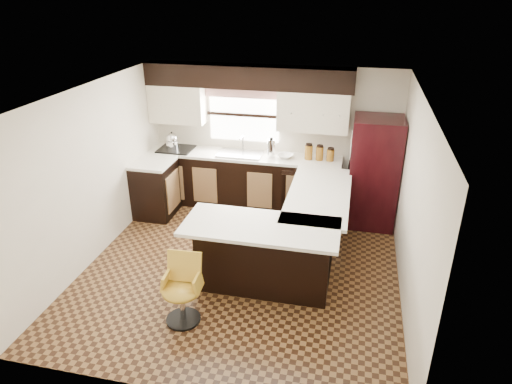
% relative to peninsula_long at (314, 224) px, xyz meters
% --- Properties ---
extents(floor, '(4.40, 4.40, 0.00)m').
position_rel_peninsula_long_xyz_m(floor, '(-0.90, -0.62, -0.45)').
color(floor, '#49301A').
rests_on(floor, ground).
extents(ceiling, '(4.40, 4.40, 0.00)m').
position_rel_peninsula_long_xyz_m(ceiling, '(-0.90, -0.62, 1.95)').
color(ceiling, silver).
rests_on(ceiling, wall_back).
extents(wall_back, '(4.40, 0.00, 4.40)m').
position_rel_peninsula_long_xyz_m(wall_back, '(-0.90, 1.58, 0.75)').
color(wall_back, beige).
rests_on(wall_back, floor).
extents(wall_front, '(4.40, 0.00, 4.40)m').
position_rel_peninsula_long_xyz_m(wall_front, '(-0.90, -2.83, 0.75)').
color(wall_front, beige).
rests_on(wall_front, floor).
extents(wall_left, '(0.00, 4.40, 4.40)m').
position_rel_peninsula_long_xyz_m(wall_left, '(-3.00, -0.62, 0.75)').
color(wall_left, beige).
rests_on(wall_left, floor).
extents(wall_right, '(0.00, 4.40, 4.40)m').
position_rel_peninsula_long_xyz_m(wall_right, '(1.20, -0.62, 0.75)').
color(wall_right, beige).
rests_on(wall_right, floor).
extents(base_cab_back, '(3.30, 0.60, 0.90)m').
position_rel_peninsula_long_xyz_m(base_cab_back, '(-1.35, 1.28, 0.00)').
color(base_cab_back, black).
rests_on(base_cab_back, floor).
extents(base_cab_left, '(0.60, 0.70, 0.90)m').
position_rel_peninsula_long_xyz_m(base_cab_left, '(-2.70, 0.62, 0.00)').
color(base_cab_left, black).
rests_on(base_cab_left, floor).
extents(counter_back, '(3.30, 0.60, 0.04)m').
position_rel_peninsula_long_xyz_m(counter_back, '(-1.35, 1.28, 0.47)').
color(counter_back, silver).
rests_on(counter_back, base_cab_back).
extents(counter_left, '(0.60, 0.70, 0.04)m').
position_rel_peninsula_long_xyz_m(counter_left, '(-2.70, 0.62, 0.47)').
color(counter_left, silver).
rests_on(counter_left, base_cab_left).
extents(soffit, '(3.40, 0.35, 0.36)m').
position_rel_peninsula_long_xyz_m(soffit, '(-1.30, 1.40, 1.77)').
color(soffit, black).
rests_on(soffit, wall_back).
extents(upper_cab_left, '(0.94, 0.35, 0.64)m').
position_rel_peninsula_long_xyz_m(upper_cab_left, '(-2.52, 1.40, 1.27)').
color(upper_cab_left, beige).
rests_on(upper_cab_left, wall_back).
extents(upper_cab_right, '(1.14, 0.35, 0.64)m').
position_rel_peninsula_long_xyz_m(upper_cab_right, '(-0.22, 1.40, 1.27)').
color(upper_cab_right, beige).
rests_on(upper_cab_right, wall_back).
extents(window_pane, '(1.20, 0.02, 0.90)m').
position_rel_peninsula_long_xyz_m(window_pane, '(-1.40, 1.56, 1.10)').
color(window_pane, white).
rests_on(window_pane, wall_back).
extents(valance, '(1.30, 0.06, 0.18)m').
position_rel_peninsula_long_xyz_m(valance, '(-1.40, 1.52, 1.49)').
color(valance, '#D19B93').
rests_on(valance, wall_back).
extents(sink, '(0.75, 0.45, 0.03)m').
position_rel_peninsula_long_xyz_m(sink, '(-1.40, 1.25, 0.51)').
color(sink, '#B2B2B7').
rests_on(sink, counter_back).
extents(dishwasher, '(0.58, 0.03, 0.78)m').
position_rel_peninsula_long_xyz_m(dishwasher, '(-0.35, 0.99, -0.02)').
color(dishwasher, black).
rests_on(dishwasher, floor).
extents(cooktop, '(0.58, 0.50, 0.02)m').
position_rel_peninsula_long_xyz_m(cooktop, '(-2.55, 1.25, 0.51)').
color(cooktop, black).
rests_on(cooktop, counter_back).
extents(peninsula_long, '(0.60, 1.95, 0.90)m').
position_rel_peninsula_long_xyz_m(peninsula_long, '(0.00, 0.00, 0.00)').
color(peninsula_long, black).
rests_on(peninsula_long, floor).
extents(peninsula_return, '(1.65, 0.60, 0.90)m').
position_rel_peninsula_long_xyz_m(peninsula_return, '(-0.53, -0.97, 0.00)').
color(peninsula_return, black).
rests_on(peninsula_return, floor).
extents(counter_pen_long, '(0.84, 1.95, 0.04)m').
position_rel_peninsula_long_xyz_m(counter_pen_long, '(0.05, 0.00, 0.47)').
color(counter_pen_long, silver).
rests_on(counter_pen_long, peninsula_long).
extents(counter_pen_return, '(1.89, 0.84, 0.04)m').
position_rel_peninsula_long_xyz_m(counter_pen_return, '(-0.55, -1.06, 0.47)').
color(counter_pen_return, silver).
rests_on(counter_pen_return, peninsula_return).
extents(refrigerator, '(0.75, 0.72, 1.75)m').
position_rel_peninsula_long_xyz_m(refrigerator, '(0.80, 1.10, 0.43)').
color(refrigerator, black).
rests_on(refrigerator, floor).
extents(bar_chair, '(0.46, 0.46, 0.82)m').
position_rel_peninsula_long_xyz_m(bar_chair, '(-1.30, -1.83, -0.04)').
color(bar_chair, gold).
rests_on(bar_chair, floor).
extents(kettle, '(0.21, 0.21, 0.29)m').
position_rel_peninsula_long_xyz_m(kettle, '(-2.61, 1.26, 0.67)').
color(kettle, silver).
rests_on(kettle, cooktop).
extents(percolator, '(0.13, 0.13, 0.30)m').
position_rel_peninsula_long_xyz_m(percolator, '(-0.87, 1.28, 0.64)').
color(percolator, silver).
rests_on(percolator, counter_back).
extents(mixing_bowl, '(0.31, 0.31, 0.06)m').
position_rel_peninsula_long_xyz_m(mixing_bowl, '(-0.63, 1.28, 0.53)').
color(mixing_bowl, white).
rests_on(mixing_bowl, counter_back).
extents(canister_large, '(0.13, 0.13, 0.24)m').
position_rel_peninsula_long_xyz_m(canister_large, '(-0.25, 1.30, 0.61)').
color(canister_large, brown).
rests_on(canister_large, counter_back).
extents(canister_med, '(0.12, 0.12, 0.22)m').
position_rel_peninsula_long_xyz_m(canister_med, '(-0.07, 1.30, 0.61)').
color(canister_med, brown).
rests_on(canister_med, counter_back).
extents(canister_small, '(0.12, 0.12, 0.19)m').
position_rel_peninsula_long_xyz_m(canister_small, '(0.10, 1.30, 0.59)').
color(canister_small, brown).
rests_on(canister_small, counter_back).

